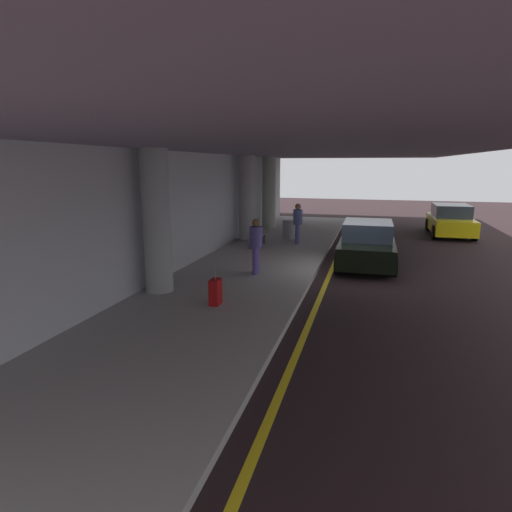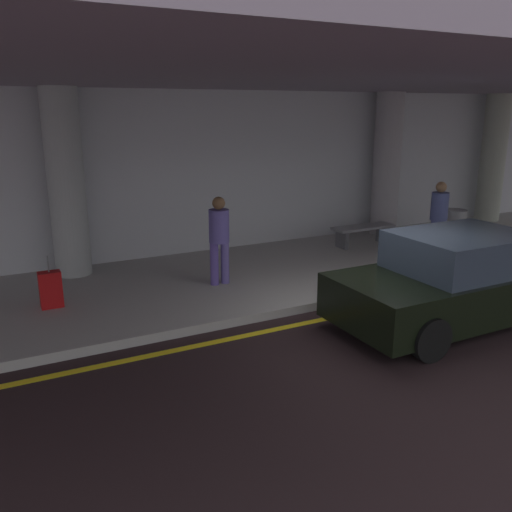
{
  "view_description": "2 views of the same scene",
  "coord_description": "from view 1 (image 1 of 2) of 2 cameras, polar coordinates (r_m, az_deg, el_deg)",
  "views": [
    {
      "loc": [
        -13.6,
        -0.6,
        3.4
      ],
      "look_at": [
        -1.89,
        2.65,
        0.76
      ],
      "focal_mm": 29.57,
      "sensor_mm": 36.0,
      "label": 1
    },
    {
      "loc": [
        -5.56,
        -6.33,
        3.4
      ],
      "look_at": [
        -1.44,
        1.61,
        0.95
      ],
      "focal_mm": 37.93,
      "sensor_mm": 36.0,
      "label": 2
    }
  ],
  "objects": [
    {
      "name": "ceiling_overhang",
      "position": [
        13.98,
        2.37,
        14.51
      ],
      "size": [
        28.0,
        13.2,
        0.3
      ],
      "primitive_type": "cube",
      "color": "gray",
      "rests_on": "support_column_far_left"
    },
    {
      "name": "suitcase_upright_primary",
      "position": [
        10.03,
        -5.51,
        -4.83
      ],
      "size": [
        0.36,
        0.22,
        0.9
      ],
      "rotation": [
        0.0,
        0.0,
        -0.48
      ],
      "color": "#A20D0F",
      "rests_on": "sidewalk"
    },
    {
      "name": "person_waiting_for_ride",
      "position": [
        12.63,
        -0.01,
        1.83
      ],
      "size": [
        0.38,
        0.38,
        1.68
      ],
      "rotation": [
        0.0,
        0.0,
        0.35
      ],
      "color": "#4F3E8B",
      "rests_on": "sidewalk"
    },
    {
      "name": "support_column_right_mid",
      "position": [
        22.28,
        1.76,
        8.59
      ],
      "size": [
        0.71,
        0.71,
        3.65
      ],
      "primitive_type": "cylinder",
      "color": "#999E8F",
      "rests_on": "sidewalk"
    },
    {
      "name": "sidewalk",
      "position": [
        14.48,
        0.3,
        -1.01
      ],
      "size": [
        26.0,
        4.2,
        0.15
      ],
      "primitive_type": "cube",
      "color": "#999794",
      "rests_on": "ground"
    },
    {
      "name": "bench_metal",
      "position": [
        17.14,
        0.13,
        2.53
      ],
      "size": [
        1.6,
        0.5,
        0.48
      ],
      "color": "slate",
      "rests_on": "sidewalk"
    },
    {
      "name": "car_black",
      "position": [
        14.97,
        14.78,
        1.51
      ],
      "size": [
        4.1,
        1.92,
        1.5
      ],
      "rotation": [
        0.0,
        0.0,
        0.07
      ],
      "color": "black",
      "rests_on": "ground"
    },
    {
      "name": "traveler_with_luggage",
      "position": [
        17.6,
        5.66,
        4.73
      ],
      "size": [
        0.38,
        0.38,
        1.68
      ],
      "rotation": [
        0.0,
        0.0,
        3.94
      ],
      "color": "#434884",
      "rests_on": "sidewalk"
    },
    {
      "name": "terminal_back_wall",
      "position": [
        14.92,
        -8.11,
        6.37
      ],
      "size": [
        26.0,
        0.3,
        3.8
      ],
      "primitive_type": "cube",
      "color": "#B2B4BA",
      "rests_on": "ground"
    },
    {
      "name": "support_column_left_mid",
      "position": [
        11.06,
        -13.29,
        4.53
      ],
      "size": [
        0.71,
        0.71,
        3.65
      ],
      "primitive_type": "cylinder",
      "color": "#959999",
      "rests_on": "sidewalk"
    },
    {
      "name": "support_column_center",
      "position": [
        18.43,
        -1.23,
        7.83
      ],
      "size": [
        0.71,
        0.71,
        3.65
      ],
      "primitive_type": "cylinder",
      "color": "#989398",
      "rests_on": "sidewalk"
    },
    {
      "name": "ground_plane",
      "position": [
        14.03,
        12.62,
        -2.07
      ],
      "size": [
        60.0,
        60.0,
        0.0
      ],
      "primitive_type": "plane",
      "color": "black"
    },
    {
      "name": "trash_bin_steel",
      "position": [
        18.93,
        4.47,
        3.64
      ],
      "size": [
        0.56,
        0.56,
        0.85
      ],
      "primitive_type": "cylinder",
      "color": "gray",
      "rests_on": "sidewalk"
    },
    {
      "name": "car_yellow_taxi",
      "position": [
        22.76,
        24.81,
        4.35
      ],
      "size": [
        4.1,
        1.92,
        1.5
      ],
      "rotation": [
        0.0,
        0.0,
        3.13
      ],
      "color": "yellow",
      "rests_on": "ground"
    },
    {
      "name": "lane_stripe_yellow",
      "position": [
        14.07,
        10.16,
        -1.9
      ],
      "size": [
        26.0,
        0.14,
        0.01
      ],
      "primitive_type": "cube",
      "color": "yellow",
      "rests_on": "ground"
    }
  ]
}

